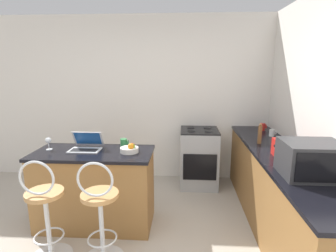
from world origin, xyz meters
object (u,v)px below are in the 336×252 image
object	(u,v)px
bar_stool_far	(100,215)
wine_glass_short	(48,141)
toaster	(288,149)
stove_range	(199,158)
laptop	(86,145)
mug_red	(263,127)
mug_white	(272,133)
bar_stool_near	(46,213)
fruit_bowl	(130,149)
mug_green	(124,143)
microwave	(313,159)
pepper_mill	(260,134)

from	to	relation	value
bar_stool_far	wine_glass_short	xyz separation A→B (m)	(-0.78, 0.66, 0.50)
toaster	stove_range	distance (m)	1.56
laptop	mug_red	xyz separation A→B (m)	(2.29, 1.07, 0.00)
stove_range	mug_white	distance (m)	1.13
bar_stool_near	mug_white	world-z (taller)	bar_stool_near
fruit_bowl	wine_glass_short	bearing A→B (deg)	177.47
mug_white	mug_red	distance (m)	0.35
fruit_bowl	mug_green	size ratio (longest dim) A/B	2.10
bar_stool_far	laptop	size ratio (longest dim) A/B	2.99
microwave	mug_green	bearing A→B (deg)	157.08
toaster	pepper_mill	xyz separation A→B (m)	(-0.14, 0.52, 0.03)
bar_stool_near	stove_range	xyz separation A→B (m)	(1.51, 1.74, -0.04)
laptop	wine_glass_short	world-z (taller)	laptop
mug_white	pepper_mill	bearing A→B (deg)	-126.21
bar_stool_far	toaster	xyz separation A→B (m)	(1.82, 0.53, 0.49)
toaster	pepper_mill	distance (m)	0.54
mug_green	fruit_bowl	bearing A→B (deg)	-62.03
pepper_mill	mug_white	bearing A→B (deg)	53.79
mug_white	mug_green	world-z (taller)	mug_white
bar_stool_near	mug_white	size ratio (longest dim) A/B	11.20
stove_range	wine_glass_short	size ratio (longest dim) A/B	6.31
bar_stool_far	laptop	bearing A→B (deg)	117.33
fruit_bowl	wine_glass_short	xyz separation A→B (m)	(-0.94, 0.04, 0.06)
bar_stool_near	toaster	xyz separation A→B (m)	(2.34, 0.53, 0.49)
fruit_bowl	bar_stool_near	bearing A→B (deg)	-137.77
wine_glass_short	mug_white	world-z (taller)	wine_glass_short
microwave	laptop	bearing A→B (deg)	164.25
microwave	stove_range	xyz separation A→B (m)	(-0.86, 1.67, -0.60)
bar_stool_near	fruit_bowl	bearing A→B (deg)	42.23
fruit_bowl	mug_green	world-z (taller)	fruit_bowl
bar_stool_far	toaster	bearing A→B (deg)	16.31
bar_stool_far	mug_white	distance (m)	2.46
bar_stool_far	mug_white	xyz separation A→B (m)	(1.96, 1.43, 0.45)
laptop	microwave	xyz separation A→B (m)	(2.22, -0.62, 0.10)
microwave	wine_glass_short	xyz separation A→B (m)	(-2.64, 0.59, -0.05)
pepper_mill	mug_red	bearing A→B (deg)	71.21
pepper_mill	mug_red	size ratio (longest dim) A/B	2.43
microwave	mug_white	xyz separation A→B (m)	(0.10, 1.35, -0.10)
mug_white	mug_red	bearing A→B (deg)	94.81
mug_red	wine_glass_short	bearing A→B (deg)	-157.64
stove_range	pepper_mill	world-z (taller)	pepper_mill
microwave	toaster	bearing A→B (deg)	94.11
laptop	fruit_bowl	bearing A→B (deg)	-8.84
microwave	mug_white	distance (m)	1.36
stove_range	pepper_mill	distance (m)	1.13
toaster	wine_glass_short	bearing A→B (deg)	177.26
bar_stool_far	stove_range	size ratio (longest dim) A/B	1.15
fruit_bowl	mug_red	xyz separation A→B (m)	(1.76, 1.16, 0.01)
wine_glass_short	mug_red	size ratio (longest dim) A/B	1.37
stove_range	pepper_mill	size ratio (longest dim) A/B	3.55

